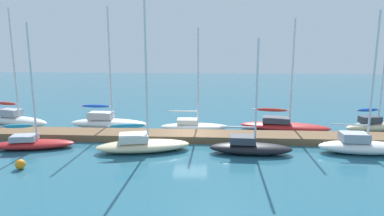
{
  "coord_description": "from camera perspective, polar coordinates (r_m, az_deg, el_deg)",
  "views": [
    {
      "loc": [
        1.56,
        -23.53,
        6.85
      ],
      "look_at": [
        0.0,
        2.0,
        2.0
      ],
      "focal_mm": 30.8,
      "sensor_mm": 36.0,
      "label": 1
    }
  ],
  "objects": [
    {
      "name": "ground_plane",
      "position": [
        24.56,
        -0.29,
        -5.46
      ],
      "size": [
        120.0,
        120.0,
        0.0
      ],
      "primitive_type": "plane",
      "color": "#286075"
    },
    {
      "name": "dock_pier",
      "position": [
        24.49,
        -0.29,
        -4.89
      ],
      "size": [
        32.79,
        2.29,
        0.5
      ],
      "primitive_type": "cube",
      "color": "brown",
      "rests_on": "ground_plane"
    },
    {
      "name": "sailboat_0",
      "position": [
        32.22,
        -28.23,
        -1.67
      ],
      "size": [
        6.45,
        3.12,
        9.88
      ],
      "rotation": [
        0.0,
        0.0,
        -0.25
      ],
      "color": "white",
      "rests_on": "ground_plane"
    },
    {
      "name": "sailboat_1",
      "position": [
        24.8,
        -26.01,
        -5.25
      ],
      "size": [
        5.57,
        2.59,
        8.33
      ],
      "rotation": [
        0.0,
        0.0,
        0.19
      ],
      "color": "#B21E1E",
      "rests_on": "ground_plane"
    },
    {
      "name": "sailboat_2",
      "position": [
        28.51,
        -14.41,
        -2.25
      ],
      "size": [
        6.62,
        2.01,
        9.9
      ],
      "rotation": [
        0.0,
        0.0,
        -0.04
      ],
      "color": "white",
      "rests_on": "ground_plane"
    },
    {
      "name": "sailboat_3",
      "position": [
        21.98,
        -8.68,
        -6.07
      ],
      "size": [
        6.43,
        3.38,
        9.74
      ],
      "rotation": [
        0.0,
        0.0,
        0.23
      ],
      "color": "beige",
      "rests_on": "ground_plane"
    },
    {
      "name": "sailboat_4",
      "position": [
        27.09,
        0.3,
        -2.93
      ],
      "size": [
        5.66,
        1.69,
        8.26
      ],
      "rotation": [
        0.0,
        0.0,
        0.04
      ],
      "color": "white",
      "rests_on": "ground_plane"
    },
    {
      "name": "sailboat_5",
      "position": [
        21.6,
        9.94,
        -6.57
      ],
      "size": [
        5.35,
        1.89,
        7.31
      ],
      "rotation": [
        0.0,
        0.0,
        -0.04
      ],
      "color": "black",
      "rests_on": "ground_plane"
    },
    {
      "name": "sailboat_6",
      "position": [
        28.05,
        15.56,
        -2.77
      ],
      "size": [
        7.42,
        3.22,
        8.94
      ],
      "rotation": [
        0.0,
        0.0,
        -0.17
      ],
      "color": "#B21E1E",
      "rests_on": "ground_plane"
    },
    {
      "name": "sailboat_7",
      "position": [
        23.93,
        27.26,
        -5.72
      ],
      "size": [
        5.54,
        2.04,
        8.96
      ],
      "rotation": [
        0.0,
        0.0,
        -0.05
      ],
      "color": "white",
      "rests_on": "ground_plane"
    },
    {
      "name": "sailboat_8",
      "position": [
        30.44,
        29.01,
        -2.52
      ],
      "size": [
        5.3,
        2.58,
        8.23
      ],
      "rotation": [
        0.0,
        0.0,
        0.24
      ],
      "color": "beige",
      "rests_on": "ground_plane"
    },
    {
      "name": "mooring_buoy_orange",
      "position": [
        21.15,
        -27.59,
        -8.63
      ],
      "size": [
        0.56,
        0.56,
        0.56
      ],
      "primitive_type": "sphere",
      "color": "orange",
      "rests_on": "ground_plane"
    }
  ]
}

